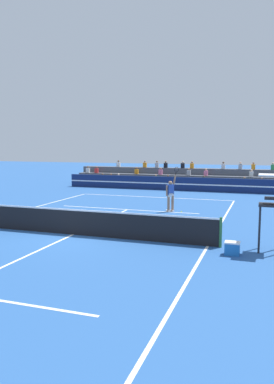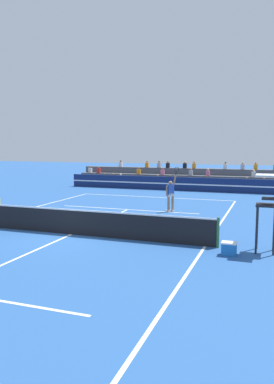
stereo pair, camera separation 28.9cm
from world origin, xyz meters
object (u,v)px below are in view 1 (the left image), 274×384
object	(u,v)px
umpire_chair	(270,202)
tennis_ball	(181,212)
tennis_player	(171,194)
equipment_cooler	(232,248)

from	to	relation	value
umpire_chair	tennis_ball	bearing A→B (deg)	124.25
tennis_player	equipment_cooler	world-z (taller)	tennis_player
umpire_chair	tennis_player	xyz separation A→B (m)	(-5.10, 6.59, -0.73)
umpire_chair	equipment_cooler	xyz separation A→B (m)	(-1.15, -0.82, -1.49)
equipment_cooler	tennis_ball	bearing A→B (deg)	114.21
tennis_player	equipment_cooler	xyz separation A→B (m)	(3.95, -7.41, -0.76)
umpire_chair	tennis_ball	xyz separation A→B (m)	(-4.48, 6.58, -1.68)
equipment_cooler	tennis_player	bearing A→B (deg)	118.05
tennis_ball	equipment_cooler	size ratio (longest dim) A/B	0.14
tennis_player	equipment_cooler	size ratio (longest dim) A/B	5.01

